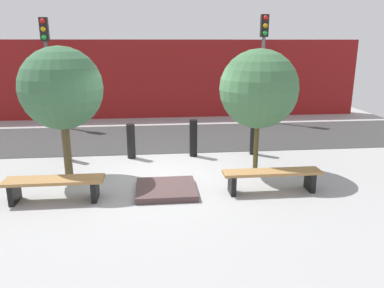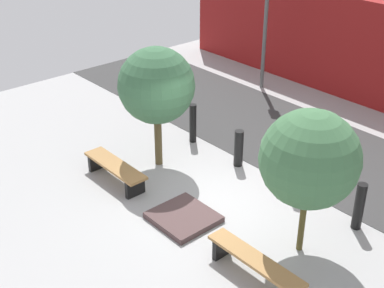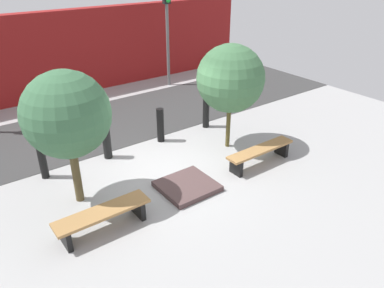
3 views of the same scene
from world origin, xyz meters
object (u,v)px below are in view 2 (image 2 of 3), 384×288
Objects in this scene: tree_behind_right_bench at (310,159)px; bollard_far_left at (193,123)px; bollard_center at (293,174)px; bench_left at (115,169)px; bench_right at (255,264)px; bollard_right at (359,206)px; planter_bed at (184,217)px; traffic_light_west at (266,7)px; bollard_left at (239,148)px; tree_behind_left_bench at (156,86)px.

tree_behind_right_bench reaches higher than bollard_far_left.
bench_left is at bearing -138.51° from bollard_center.
bollard_far_left is (-4.60, 2.62, 0.19)m from bench_right.
bollard_far_left is 1.03× the size of bollard_right.
planter_bed is 7.99m from traffic_light_west.
bollard_center is (2.96, 2.62, 0.17)m from bench_left.
planter_bed is at bearing -44.49° from bollard_far_left.
bollard_center reaches higher than bench_left.
traffic_light_west reaches higher than tree_behind_right_bench.
tree_behind_right_bench reaches higher than bollard_center.
planter_bed is 1.23× the size of bollard_center.
bollard_far_left is 1.13× the size of bollard_left.
tree_behind_left_bench is 3.59m from bollard_center.
bollard_center is (0.82, 2.42, 0.43)m from planter_bed.
bollard_right is (1.64, 0.00, 0.01)m from bollard_center.
bench_left is 2.09m from tree_behind_left_bench.
bollard_far_left is (-4.60, 1.37, -1.42)m from tree_behind_right_bench.
bench_left is 2.93m from bollard_left.
planter_bed is at bearing 174.40° from bench_right.
bollard_far_left is at bearing 150.10° from bench_right.
bench_left is 1.54× the size of planter_bed.
bollard_right is at bearing 0.00° from bollard_left.
planter_bed is 0.32× the size of traffic_light_west.
bollard_left reaches higher than bench_left.
bench_right is at bearing -48.54° from traffic_light_west.
bench_left is 1.90× the size of bollard_center.
tree_behind_left_bench is at bearing -76.83° from bollard_far_left.
traffic_light_west reaches higher than bench_right.
tree_behind_left_bench is at bearing 154.03° from planter_bed.
traffic_light_west is (-1.69, 5.51, 0.58)m from tree_behind_left_bench.
bench_left is 0.94× the size of bench_right.
planter_bed is 1.17× the size of bollard_far_left.
bench_left is 5.29m from bollard_right.
tree_behind_right_bench is 2.01m from bollard_right.
bollard_center is (-1.32, 2.62, 0.16)m from bench_right.
bollard_center is at bearing 180.00° from bollard_right.
tree_behind_left_bench reaches higher than tree_behind_right_bench.
tree_behind_right_bench is at bearing -46.21° from bollard_center.
bollard_center is at bearing -41.67° from traffic_light_west.
bollard_right is at bearing 82.73° from bench_right.
bollard_far_left reaches higher than bench_right.
tree_behind_right_bench is at bearing 16.45° from bench_left.
bollard_far_left is 1.05× the size of bollard_center.
bench_left is at bearing -174.65° from planter_bed.
bench_left is at bearing -116.74° from bollard_left.
bollard_center is 0.26× the size of traffic_light_west.
bench_right is 2.02× the size of bollard_center.
bench_left is 7.31m from traffic_light_west.
tree_behind_left_bench reaches higher than planter_bed.
bollard_far_left is at bearing 135.51° from planter_bed.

